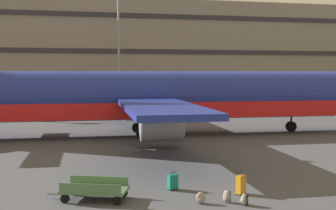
{
  "coord_description": "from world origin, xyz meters",
  "views": [
    {
      "loc": [
        -5.66,
        -32.89,
        5.09
      ],
      "look_at": [
        0.07,
        -5.31,
        3.0
      ],
      "focal_mm": 46.0,
      "sensor_mm": 36.0,
      "label": 1
    }
  ],
  "objects_px": {
    "backpack_teal": "(201,198)",
    "baggage_cart": "(95,190)",
    "suitcase_red": "(173,182)",
    "backpack_scuffed": "(244,200)",
    "airliner": "(150,98)",
    "suitcase_black": "(241,184)",
    "backpack_navy": "(227,197)"
  },
  "relations": [
    {
      "from": "backpack_teal",
      "to": "baggage_cart",
      "type": "relative_size",
      "value": 0.16
    },
    {
      "from": "suitcase_red",
      "to": "backpack_scuffed",
      "type": "height_order",
      "value": "suitcase_red"
    },
    {
      "from": "airliner",
      "to": "backpack_scuffed",
      "type": "relative_size",
      "value": 73.04
    },
    {
      "from": "airliner",
      "to": "baggage_cart",
      "type": "bearing_deg",
      "value": -106.38
    },
    {
      "from": "airliner",
      "to": "baggage_cart",
      "type": "height_order",
      "value": "airliner"
    },
    {
      "from": "backpack_scuffed",
      "to": "backpack_teal",
      "type": "height_order",
      "value": "backpack_teal"
    },
    {
      "from": "suitcase_black",
      "to": "backpack_navy",
      "type": "relative_size",
      "value": 1.68
    },
    {
      "from": "airliner",
      "to": "suitcase_red",
      "type": "bearing_deg",
      "value": -95.89
    },
    {
      "from": "suitcase_black",
      "to": "airliner",
      "type": "bearing_deg",
      "value": 93.04
    },
    {
      "from": "suitcase_red",
      "to": "backpack_scuffed",
      "type": "relative_size",
      "value": 1.55
    },
    {
      "from": "backpack_teal",
      "to": "backpack_scuffed",
      "type": "bearing_deg",
      "value": -19.27
    },
    {
      "from": "backpack_scuffed",
      "to": "baggage_cart",
      "type": "height_order",
      "value": "baggage_cart"
    },
    {
      "from": "baggage_cart",
      "to": "suitcase_red",
      "type": "bearing_deg",
      "value": 13.85
    },
    {
      "from": "airliner",
      "to": "baggage_cart",
      "type": "relative_size",
      "value": 11.43
    },
    {
      "from": "suitcase_red",
      "to": "backpack_teal",
      "type": "height_order",
      "value": "suitcase_red"
    },
    {
      "from": "airliner",
      "to": "suitcase_black",
      "type": "relative_size",
      "value": 41.24
    },
    {
      "from": "backpack_scuffed",
      "to": "airliner",
      "type": "bearing_deg",
      "value": 91.52
    },
    {
      "from": "backpack_navy",
      "to": "suitcase_black",
      "type": "bearing_deg",
      "value": 45.09
    },
    {
      "from": "suitcase_black",
      "to": "backpack_scuffed",
      "type": "bearing_deg",
      "value": -106.54
    },
    {
      "from": "backpack_navy",
      "to": "baggage_cart",
      "type": "relative_size",
      "value": 0.16
    },
    {
      "from": "suitcase_red",
      "to": "backpack_navy",
      "type": "relative_size",
      "value": 1.47
    },
    {
      "from": "suitcase_black",
      "to": "backpack_scuffed",
      "type": "xyz_separation_m",
      "value": [
        -0.44,
        -1.46,
        -0.21
      ]
    },
    {
      "from": "suitcase_red",
      "to": "suitcase_black",
      "type": "bearing_deg",
      "value": -25.59
    },
    {
      "from": "suitcase_red",
      "to": "backpack_scuffed",
      "type": "bearing_deg",
      "value": -50.99
    },
    {
      "from": "suitcase_black",
      "to": "backpack_scuffed",
      "type": "relative_size",
      "value": 1.77
    },
    {
      "from": "backpack_teal",
      "to": "baggage_cart",
      "type": "xyz_separation_m",
      "value": [
        -4.04,
        1.35,
        0.2
      ]
    },
    {
      "from": "airliner",
      "to": "backpack_teal",
      "type": "xyz_separation_m",
      "value": [
        -1.06,
        -18.69,
        -2.86
      ]
    },
    {
      "from": "backpack_scuffed",
      "to": "baggage_cart",
      "type": "distance_m",
      "value": 5.92
    },
    {
      "from": "airliner",
      "to": "backpack_teal",
      "type": "distance_m",
      "value": 18.94
    },
    {
      "from": "backpack_scuffed",
      "to": "backpack_navy",
      "type": "bearing_deg",
      "value": 137.68
    },
    {
      "from": "airliner",
      "to": "suitcase_red",
      "type": "distance_m",
      "value": 16.82
    },
    {
      "from": "suitcase_red",
      "to": "backpack_navy",
      "type": "xyz_separation_m",
      "value": [
        1.68,
        -2.24,
        -0.12
      ]
    }
  ]
}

